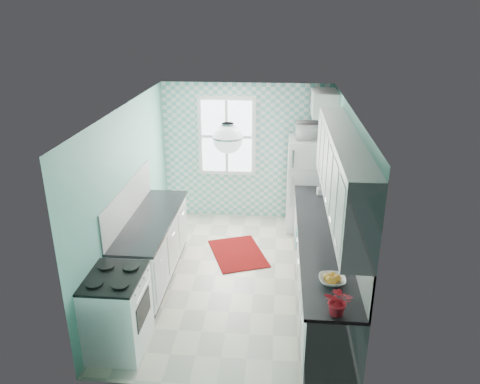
# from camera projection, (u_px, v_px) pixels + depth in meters

# --- Properties ---
(floor) EXTENTS (3.00, 4.40, 0.02)m
(floor) POSITION_uv_depth(u_px,v_px,m) (235.00, 277.00, 6.92)
(floor) COLOR beige
(floor) RESTS_ON ground
(ceiling) EXTENTS (3.00, 4.40, 0.02)m
(ceiling) POSITION_uv_depth(u_px,v_px,m) (234.00, 108.00, 5.99)
(ceiling) COLOR white
(ceiling) RESTS_ON wall_back
(wall_back) EXTENTS (3.00, 0.02, 2.50)m
(wall_back) POSITION_uv_depth(u_px,v_px,m) (246.00, 152.00, 8.50)
(wall_back) COLOR #64AB9B
(wall_back) RESTS_ON floor
(wall_front) EXTENTS (3.00, 0.02, 2.50)m
(wall_front) POSITION_uv_depth(u_px,v_px,m) (213.00, 288.00, 4.41)
(wall_front) COLOR #64AB9B
(wall_front) RESTS_ON floor
(wall_left) EXTENTS (0.02, 4.40, 2.50)m
(wall_left) POSITION_uv_depth(u_px,v_px,m) (128.00, 195.00, 6.57)
(wall_left) COLOR #64AB9B
(wall_left) RESTS_ON floor
(wall_right) EXTENTS (0.02, 4.40, 2.50)m
(wall_right) POSITION_uv_depth(u_px,v_px,m) (346.00, 202.00, 6.34)
(wall_right) COLOR #64AB9B
(wall_right) RESTS_ON floor
(accent_wall) EXTENTS (3.00, 0.01, 2.50)m
(accent_wall) POSITION_uv_depth(u_px,v_px,m) (246.00, 153.00, 8.48)
(accent_wall) COLOR #6DBDB4
(accent_wall) RESTS_ON wall_back
(window) EXTENTS (1.04, 0.05, 1.44)m
(window) POSITION_uv_depth(u_px,v_px,m) (227.00, 136.00, 8.37)
(window) COLOR white
(window) RESTS_ON wall_back
(backsplash_right) EXTENTS (0.02, 3.60, 0.51)m
(backsplash_right) POSITION_uv_depth(u_px,v_px,m) (347.00, 218.00, 5.99)
(backsplash_right) COLOR white
(backsplash_right) RESTS_ON wall_right
(backsplash_left) EXTENTS (0.02, 2.15, 0.51)m
(backsplash_left) POSITION_uv_depth(u_px,v_px,m) (128.00, 201.00, 6.52)
(backsplash_left) COLOR white
(backsplash_left) RESTS_ON wall_left
(upper_cabinets_right) EXTENTS (0.33, 3.20, 0.90)m
(upper_cabinets_right) POSITION_uv_depth(u_px,v_px,m) (342.00, 171.00, 5.55)
(upper_cabinets_right) COLOR silver
(upper_cabinets_right) RESTS_ON wall_right
(upper_cabinet_fridge) EXTENTS (0.40, 0.74, 0.40)m
(upper_cabinet_fridge) POSITION_uv_depth(u_px,v_px,m) (324.00, 102.00, 7.68)
(upper_cabinet_fridge) COLOR silver
(upper_cabinet_fridge) RESTS_ON wall_right
(ceiling_light) EXTENTS (0.34, 0.34, 0.35)m
(ceiling_light) POSITION_uv_depth(u_px,v_px,m) (228.00, 138.00, 5.32)
(ceiling_light) COLOR silver
(ceiling_light) RESTS_ON ceiling
(base_cabinets_right) EXTENTS (0.60, 3.60, 0.90)m
(base_cabinets_right) POSITION_uv_depth(u_px,v_px,m) (321.00, 268.00, 6.29)
(base_cabinets_right) COLOR white
(base_cabinets_right) RESTS_ON floor
(countertop_right) EXTENTS (0.63, 3.60, 0.04)m
(countertop_right) POSITION_uv_depth(u_px,v_px,m) (322.00, 236.00, 6.11)
(countertop_right) COLOR black
(countertop_right) RESTS_ON base_cabinets_right
(base_cabinets_left) EXTENTS (0.60, 2.15, 0.90)m
(base_cabinets_left) POSITION_uv_depth(u_px,v_px,m) (152.00, 249.00, 6.78)
(base_cabinets_left) COLOR white
(base_cabinets_left) RESTS_ON floor
(countertop_left) EXTENTS (0.63, 2.15, 0.04)m
(countertop_left) POSITION_uv_depth(u_px,v_px,m) (151.00, 219.00, 6.60)
(countertop_left) COLOR black
(countertop_left) RESTS_ON base_cabinets_left
(fridge) EXTENTS (0.72, 0.71, 1.65)m
(fridge) POSITION_uv_depth(u_px,v_px,m) (308.00, 184.00, 8.16)
(fridge) COLOR white
(fridge) RESTS_ON floor
(stove) EXTENTS (0.62, 0.77, 0.93)m
(stove) POSITION_uv_depth(u_px,v_px,m) (117.00, 311.00, 5.34)
(stove) COLOR white
(stove) RESTS_ON floor
(sink) EXTENTS (0.43, 0.36, 0.53)m
(sink) POSITION_uv_depth(u_px,v_px,m) (318.00, 204.00, 7.08)
(sink) COLOR silver
(sink) RESTS_ON countertop_right
(rug) EXTENTS (1.09, 1.29, 0.02)m
(rug) POSITION_uv_depth(u_px,v_px,m) (238.00, 253.00, 7.55)
(rug) COLOR maroon
(rug) RESTS_ON floor
(dish_towel) EXTENTS (0.03, 0.21, 0.31)m
(dish_towel) POSITION_uv_depth(u_px,v_px,m) (296.00, 239.00, 7.00)
(dish_towel) COLOR #5DC1AD
(dish_towel) RESTS_ON base_cabinets_right
(fruit_bowl) EXTENTS (0.30, 0.30, 0.07)m
(fruit_bowl) POSITION_uv_depth(u_px,v_px,m) (332.00, 280.00, 5.04)
(fruit_bowl) COLOR silver
(fruit_bowl) RESTS_ON countertop_right
(potted_plant) EXTENTS (0.32, 0.29, 0.30)m
(potted_plant) POSITION_uv_depth(u_px,v_px,m) (339.00, 301.00, 4.49)
(potted_plant) COLOR red
(potted_plant) RESTS_ON countertop_right
(soap_bottle) EXTENTS (0.09, 0.09, 0.18)m
(soap_bottle) POSITION_uv_depth(u_px,v_px,m) (320.00, 189.00, 7.39)
(soap_bottle) COLOR silver
(soap_bottle) RESTS_ON countertop_right
(microwave) EXTENTS (0.50, 0.34, 0.27)m
(microwave) POSITION_uv_depth(u_px,v_px,m) (311.00, 131.00, 7.81)
(microwave) COLOR white
(microwave) RESTS_ON fridge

